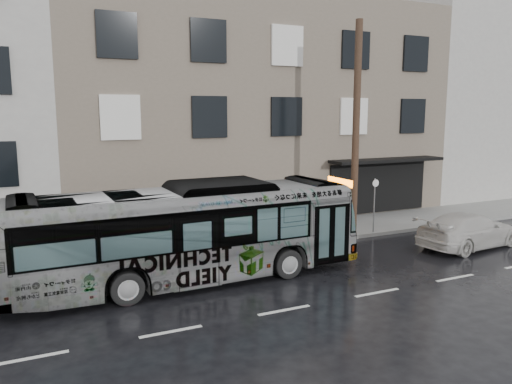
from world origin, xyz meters
The scene contains 8 objects.
ground centered at (0.00, 0.00, 0.00)m, with size 120.00×120.00×0.00m, color black.
sidewalk centered at (0.00, 4.90, 0.07)m, with size 90.00×3.60×0.15m, color gray.
building_taupe centered at (5.00, 12.70, 5.50)m, with size 20.00×12.00×11.00m, color #746759.
building_filler centered at (24.00, 12.70, 6.00)m, with size 18.00×12.00×12.00m, color #B5B3AB.
utility_pole_front centered at (6.50, 3.30, 4.65)m, with size 0.30×0.30×9.00m, color #432F21.
sign_post centered at (7.60, 3.30, 1.35)m, with size 0.06×0.06×2.40m, color slate.
bus centered at (-1.65, 0.94, 1.59)m, with size 2.68×11.44×3.19m, color #B2B2B2.
white_sedan centered at (9.85, 0.09, 0.70)m, with size 1.97×4.85×1.41m, color beige.
Camera 1 is at (-6.25, -14.01, 5.42)m, focal length 35.00 mm.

